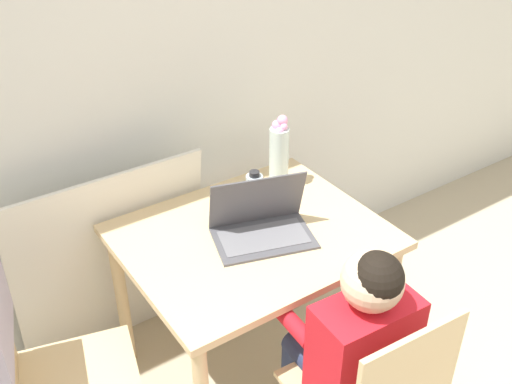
{
  "coord_description": "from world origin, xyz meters",
  "views": [
    {
      "loc": [
        -0.86,
        0.15,
        2.02
      ],
      "look_at": [
        0.15,
        1.65,
        0.88
      ],
      "focal_mm": 42.0,
      "sensor_mm": 36.0,
      "label": 1
    }
  ],
  "objects_px": {
    "chair_spare": "(30,360)",
    "flower_vase": "(279,152)",
    "water_bottle": "(254,195)",
    "laptop": "(261,222)",
    "person_seated": "(353,336)"
  },
  "relations": [
    {
      "from": "person_seated",
      "to": "flower_vase",
      "type": "bearing_deg",
      "value": -105.93
    },
    {
      "from": "chair_spare",
      "to": "flower_vase",
      "type": "xyz_separation_m",
      "value": [
        1.15,
        0.27,
        0.27
      ]
    },
    {
      "from": "chair_spare",
      "to": "flower_vase",
      "type": "bearing_deg",
      "value": -62.69
    },
    {
      "from": "person_seated",
      "to": "laptop",
      "type": "relative_size",
      "value": 2.43
    },
    {
      "from": "chair_spare",
      "to": "person_seated",
      "type": "height_order",
      "value": "person_seated"
    },
    {
      "from": "chair_spare",
      "to": "person_seated",
      "type": "bearing_deg",
      "value": -106.96
    },
    {
      "from": "chair_spare",
      "to": "water_bottle",
      "type": "height_order",
      "value": "water_bottle"
    },
    {
      "from": "laptop",
      "to": "flower_vase",
      "type": "distance_m",
      "value": 0.38
    },
    {
      "from": "person_seated",
      "to": "flower_vase",
      "type": "xyz_separation_m",
      "value": [
        0.28,
        0.79,
        0.22
      ]
    },
    {
      "from": "water_bottle",
      "to": "chair_spare",
      "type": "bearing_deg",
      "value": -172.28
    },
    {
      "from": "water_bottle",
      "to": "laptop",
      "type": "bearing_deg",
      "value": -113.31
    },
    {
      "from": "chair_spare",
      "to": "flower_vase",
      "type": "relative_size",
      "value": 2.79
    },
    {
      "from": "laptop",
      "to": "chair_spare",
      "type": "bearing_deg",
      "value": -162.48
    },
    {
      "from": "flower_vase",
      "to": "water_bottle",
      "type": "height_order",
      "value": "flower_vase"
    },
    {
      "from": "person_seated",
      "to": "laptop",
      "type": "distance_m",
      "value": 0.55
    }
  ]
}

